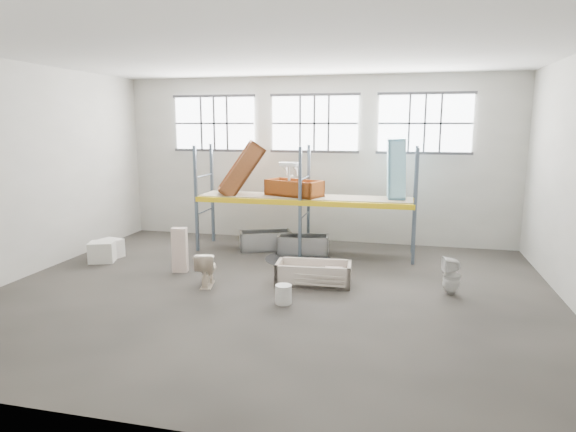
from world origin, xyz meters
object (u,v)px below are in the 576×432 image
(steel_tub_left, at_px, (266,240))
(bathtub_beige, at_px, (314,273))
(cistern_tall, at_px, (180,250))
(carton_near, at_px, (102,252))
(toilet_beige, at_px, (207,268))
(toilet_white, at_px, (452,276))
(blue_tub_upright, at_px, (396,169))
(steel_tub_right, at_px, (303,245))
(bucket, at_px, (283,294))
(rust_tub_flat, at_px, (294,188))

(steel_tub_left, bearing_deg, bathtub_beige, -54.84)
(cistern_tall, relative_size, carton_near, 1.76)
(toilet_beige, distance_m, toilet_white, 5.35)
(blue_tub_upright, height_order, carton_near, blue_tub_upright)
(steel_tub_right, bearing_deg, blue_tub_upright, 10.22)
(toilet_beige, xyz_separation_m, bucket, (1.96, -0.71, -0.20))
(cistern_tall, distance_m, carton_near, 2.43)
(steel_tub_left, bearing_deg, rust_tub_flat, 3.38)
(toilet_white, bearing_deg, steel_tub_right, -134.84)
(steel_tub_right, distance_m, rust_tub_flat, 1.61)
(bathtub_beige, height_order, cistern_tall, cistern_tall)
(steel_tub_left, height_order, bucket, steel_tub_left)
(blue_tub_upright, bearing_deg, toilet_white, -66.43)
(bathtub_beige, distance_m, carton_near, 5.78)
(bucket, xyz_separation_m, carton_near, (-5.39, 1.87, 0.07))
(steel_tub_right, height_order, bucket, steel_tub_right)
(carton_near, bearing_deg, toilet_beige, -18.70)
(blue_tub_upright, xyz_separation_m, bucket, (-2.06, -4.34, -2.20))
(rust_tub_flat, relative_size, bucket, 4.05)
(toilet_beige, xyz_separation_m, toilet_white, (5.31, 0.67, 0.01))
(bathtub_beige, bearing_deg, rust_tub_flat, 106.92)
(cistern_tall, xyz_separation_m, rust_tub_flat, (2.28, 2.61, 1.27))
(toilet_beige, bearing_deg, steel_tub_right, -128.71)
(cistern_tall, xyz_separation_m, steel_tub_left, (1.45, 2.56, -0.28))
(bathtub_beige, relative_size, bucket, 4.34)
(blue_tub_upright, bearing_deg, bucket, -115.36)
(toilet_white, distance_m, carton_near, 8.76)
(steel_tub_right, distance_m, bucket, 3.92)
(steel_tub_right, bearing_deg, carton_near, -157.89)
(steel_tub_right, distance_m, blue_tub_upright, 3.29)
(toilet_white, distance_m, steel_tub_right, 4.52)
(rust_tub_flat, distance_m, blue_tub_upright, 2.84)
(toilet_beige, relative_size, bucket, 2.02)
(bathtub_beige, relative_size, toilet_white, 2.08)
(toilet_white, xyz_separation_m, steel_tub_right, (-3.75, 2.52, -0.15))
(toilet_white, height_order, blue_tub_upright, blue_tub_upright)
(blue_tub_upright, bearing_deg, steel_tub_right, -169.78)
(steel_tub_left, bearing_deg, steel_tub_right, -9.83)
(toilet_beige, relative_size, toilet_white, 0.97)
(steel_tub_left, xyz_separation_m, steel_tub_right, (1.15, -0.20, -0.01))
(cistern_tall, xyz_separation_m, bucket, (3.00, -1.53, -0.36))
(blue_tub_upright, bearing_deg, rust_tub_flat, -175.98)
(cistern_tall, xyz_separation_m, toilet_white, (6.35, -0.16, -0.14))
(steel_tub_left, bearing_deg, cistern_tall, -119.46)
(bathtub_beige, bearing_deg, toilet_beige, -168.31)
(steel_tub_left, bearing_deg, toilet_white, -29.05)
(steel_tub_right, xyz_separation_m, bucket, (0.40, -3.90, -0.06))
(steel_tub_left, relative_size, carton_near, 2.34)
(bucket, bearing_deg, blue_tub_upright, 64.64)
(bucket, bearing_deg, steel_tub_right, 95.87)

